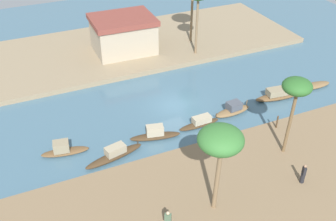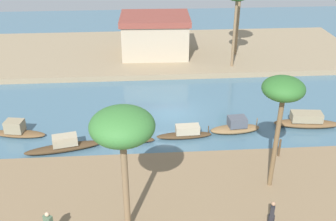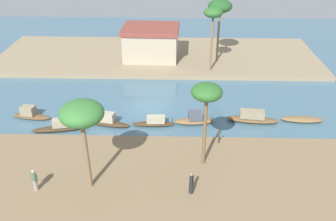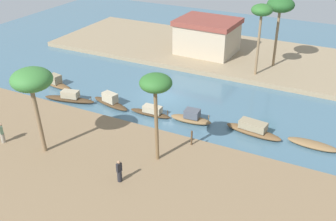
{
  "view_description": "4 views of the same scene",
  "coord_description": "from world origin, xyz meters",
  "px_view_note": "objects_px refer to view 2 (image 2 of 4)",
  "views": [
    {
      "loc": [
        -14.13,
        -29.96,
        21.53
      ],
      "look_at": [
        -1.42,
        -1.58,
        0.76
      ],
      "focal_mm": 43.7,
      "sensor_mm": 36.0,
      "label": 1
    },
    {
      "loc": [
        -2.41,
        -29.04,
        15.09
      ],
      "look_at": [
        -0.41,
        -1.38,
        0.88
      ],
      "focal_mm": 43.9,
      "sensor_mm": 36.0,
      "label": 2
    },
    {
      "loc": [
        2.8,
        -34.33,
        17.9
      ],
      "look_at": [
        1.86,
        -2.31,
        0.71
      ],
      "focal_mm": 40.64,
      "sensor_mm": 36.0,
      "label": 3
    },
    {
      "loc": [
        16.52,
        -31.74,
        17.33
      ],
      "look_at": [
        2.04,
        -3.35,
        0.53
      ],
      "focal_mm": 42.95,
      "sensor_mm": 36.0,
      "label": 4
    }
  ],
  "objects_px": {
    "riverside_building": "(155,35)",
    "person_by_mooring": "(272,217)",
    "sampan_open_hull": "(236,127)",
    "palm_tree_left_far": "(283,92)",
    "sampan_foreground": "(185,133)",
    "palm_tree_left_near": "(122,128)",
    "mooring_post": "(279,148)",
    "sampan_with_tall_canopy": "(124,135)",
    "sampan_midstream": "(17,131)",
    "sampan_near_left_bank": "(306,121)",
    "sampan_upstream_small": "(64,146)"
  },
  "relations": [
    {
      "from": "sampan_near_left_bank",
      "to": "palm_tree_left_near",
      "type": "height_order",
      "value": "palm_tree_left_near"
    },
    {
      "from": "sampan_upstream_small",
      "to": "sampan_foreground",
      "type": "relative_size",
      "value": 1.32
    },
    {
      "from": "sampan_upstream_small",
      "to": "palm_tree_left_near",
      "type": "bearing_deg",
      "value": -74.65
    },
    {
      "from": "person_by_mooring",
      "to": "riverside_building",
      "type": "xyz_separation_m",
      "value": [
        -4.54,
        26.53,
        1.36
      ]
    },
    {
      "from": "sampan_midstream",
      "to": "sampan_near_left_bank",
      "type": "xyz_separation_m",
      "value": [
        21.13,
        -0.18,
        0.03
      ]
    },
    {
      "from": "sampan_midstream",
      "to": "sampan_upstream_small",
      "type": "distance_m",
      "value": 4.26
    },
    {
      "from": "sampan_upstream_small",
      "to": "riverside_building",
      "type": "xyz_separation_m",
      "value": [
        6.95,
        17.74,
        2.22
      ]
    },
    {
      "from": "sampan_midstream",
      "to": "sampan_foreground",
      "type": "xyz_separation_m",
      "value": [
        11.98,
        -1.12,
        -0.06
      ]
    },
    {
      "from": "sampan_upstream_small",
      "to": "palm_tree_left_near",
      "type": "height_order",
      "value": "palm_tree_left_near"
    },
    {
      "from": "sampan_open_hull",
      "to": "sampan_upstream_small",
      "type": "height_order",
      "value": "sampan_open_hull"
    },
    {
      "from": "sampan_open_hull",
      "to": "sampan_near_left_bank",
      "type": "distance_m",
      "value": 5.44
    },
    {
      "from": "palm_tree_left_near",
      "to": "palm_tree_left_far",
      "type": "xyz_separation_m",
      "value": [
        8.07,
        2.96,
        0.12
      ]
    },
    {
      "from": "sampan_midstream",
      "to": "mooring_post",
      "type": "height_order",
      "value": "mooring_post"
    },
    {
      "from": "sampan_foreground",
      "to": "palm_tree_left_far",
      "type": "xyz_separation_m",
      "value": [
        4.15,
        -6.54,
        6.05
      ]
    },
    {
      "from": "sampan_near_left_bank",
      "to": "person_by_mooring",
      "type": "bearing_deg",
      "value": -112.28
    },
    {
      "from": "sampan_near_left_bank",
      "to": "sampan_foreground",
      "type": "distance_m",
      "value": 9.2
    },
    {
      "from": "sampan_near_left_bank",
      "to": "palm_tree_left_near",
      "type": "xyz_separation_m",
      "value": [
        -13.07,
        -10.43,
        5.84
      ]
    },
    {
      "from": "palm_tree_left_near",
      "to": "sampan_midstream",
      "type": "bearing_deg",
      "value": 127.2
    },
    {
      "from": "sampan_near_left_bank",
      "to": "sampan_foreground",
      "type": "bearing_deg",
      "value": -167.44
    },
    {
      "from": "person_by_mooring",
      "to": "palm_tree_left_near",
      "type": "relative_size",
      "value": 0.25
    },
    {
      "from": "riverside_building",
      "to": "person_by_mooring",
      "type": "bearing_deg",
      "value": -78.36
    },
    {
      "from": "sampan_upstream_small",
      "to": "mooring_post",
      "type": "bearing_deg",
      "value": -22.56
    },
    {
      "from": "person_by_mooring",
      "to": "riverside_building",
      "type": "relative_size",
      "value": 0.23
    },
    {
      "from": "palm_tree_left_far",
      "to": "sampan_foreground",
      "type": "bearing_deg",
      "value": 122.37
    },
    {
      "from": "sampan_with_tall_canopy",
      "to": "sampan_foreground",
      "type": "distance_m",
      "value": 4.38
    },
    {
      "from": "sampan_open_hull",
      "to": "mooring_post",
      "type": "relative_size",
      "value": 3.11
    },
    {
      "from": "sampan_with_tall_canopy",
      "to": "palm_tree_left_near",
      "type": "distance_m",
      "value": 11.14
    },
    {
      "from": "sampan_foreground",
      "to": "sampan_midstream",
      "type": "bearing_deg",
      "value": 172.69
    },
    {
      "from": "sampan_midstream",
      "to": "sampan_open_hull",
      "type": "bearing_deg",
      "value": 7.3
    },
    {
      "from": "sampan_with_tall_canopy",
      "to": "sampan_upstream_small",
      "type": "relative_size",
      "value": 0.85
    },
    {
      "from": "sampan_open_hull",
      "to": "sampan_foreground",
      "type": "xyz_separation_m",
      "value": [
        -3.72,
        -0.51,
        -0.06
      ]
    },
    {
      "from": "sampan_upstream_small",
      "to": "sampan_foreground",
      "type": "bearing_deg",
      "value": -4.92
    },
    {
      "from": "sampan_near_left_bank",
      "to": "person_by_mooring",
      "type": "distance_m",
      "value": 12.43
    },
    {
      "from": "sampan_with_tall_canopy",
      "to": "riverside_building",
      "type": "xyz_separation_m",
      "value": [
        2.98,
        16.66,
        2.17
      ]
    },
    {
      "from": "person_by_mooring",
      "to": "palm_tree_left_far",
      "type": "distance_m",
      "value": 6.25
    },
    {
      "from": "sampan_midstream",
      "to": "sampan_near_left_bank",
      "type": "height_order",
      "value": "sampan_midstream"
    },
    {
      "from": "sampan_midstream",
      "to": "palm_tree_left_far",
      "type": "xyz_separation_m",
      "value": [
        16.12,
        -7.66,
        5.99
      ]
    },
    {
      "from": "sampan_with_tall_canopy",
      "to": "sampan_upstream_small",
      "type": "height_order",
      "value": "sampan_with_tall_canopy"
    },
    {
      "from": "sampan_open_hull",
      "to": "palm_tree_left_far",
      "type": "relative_size",
      "value": 0.56
    },
    {
      "from": "sampan_open_hull",
      "to": "sampan_upstream_small",
      "type": "distance_m",
      "value": 12.18
    },
    {
      "from": "mooring_post",
      "to": "palm_tree_left_near",
      "type": "distance_m",
      "value": 12.32
    },
    {
      "from": "sampan_near_left_bank",
      "to": "riverside_building",
      "type": "distance_m",
      "value": 19.03
    },
    {
      "from": "sampan_open_hull",
      "to": "palm_tree_left_far",
      "type": "xyz_separation_m",
      "value": [
        0.42,
        -7.05,
        5.99
      ]
    },
    {
      "from": "sampan_open_hull",
      "to": "sampan_upstream_small",
      "type": "bearing_deg",
      "value": -177.13
    },
    {
      "from": "sampan_open_hull",
      "to": "person_by_mooring",
      "type": "xyz_separation_m",
      "value": [
        -0.58,
        -10.42,
        0.82
      ]
    },
    {
      "from": "sampan_midstream",
      "to": "sampan_upstream_small",
      "type": "bearing_deg",
      "value": -22.09
    },
    {
      "from": "mooring_post",
      "to": "sampan_near_left_bank",
      "type": "bearing_deg",
      "value": 51.63
    },
    {
      "from": "palm_tree_left_far",
      "to": "riverside_building",
      "type": "bearing_deg",
      "value": 103.47
    },
    {
      "from": "mooring_post",
      "to": "sampan_midstream",
      "type": "bearing_deg",
      "value": 165.01
    },
    {
      "from": "sampan_with_tall_canopy",
      "to": "sampan_open_hull",
      "type": "bearing_deg",
      "value": 16.73
    }
  ]
}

